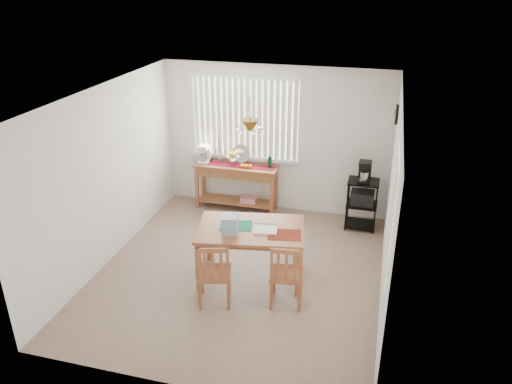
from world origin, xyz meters
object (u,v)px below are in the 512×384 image
(wire_cart, at_px, (362,200))
(chair_left, at_px, (214,274))
(cart_items, at_px, (365,172))
(dining_table, at_px, (251,234))
(sideboard, at_px, (237,176))
(chair_right, at_px, (287,275))

(wire_cart, xyz_separation_m, chair_left, (-1.69, -2.63, -0.06))
(wire_cart, height_order, chair_left, chair_left)
(chair_left, bearing_deg, cart_items, 57.38)
(cart_items, xyz_separation_m, dining_table, (-1.40, -1.92, -0.33))
(wire_cart, height_order, dining_table, wire_cart)
(sideboard, distance_m, cart_items, 2.28)
(sideboard, bearing_deg, chair_left, -78.97)
(cart_items, xyz_separation_m, chair_left, (-1.69, -2.64, -0.57))
(cart_items, relative_size, chair_left, 0.38)
(dining_table, xyz_separation_m, chair_left, (-0.29, -0.73, -0.24))
(dining_table, distance_m, chair_left, 0.82)
(sideboard, distance_m, dining_table, 2.24)
(sideboard, xyz_separation_m, wire_cart, (2.24, -0.17, -0.11))
(sideboard, bearing_deg, wire_cart, -4.44)
(wire_cart, relative_size, dining_table, 0.53)
(wire_cart, bearing_deg, cart_items, 90.00)
(sideboard, xyz_separation_m, chair_right, (1.46, -2.59, -0.18))
(sideboard, relative_size, dining_table, 0.93)
(wire_cart, relative_size, chair_right, 0.93)
(chair_right, bearing_deg, sideboard, 119.34)
(dining_table, height_order, chair_right, chair_right)
(dining_table, relative_size, chair_right, 1.74)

